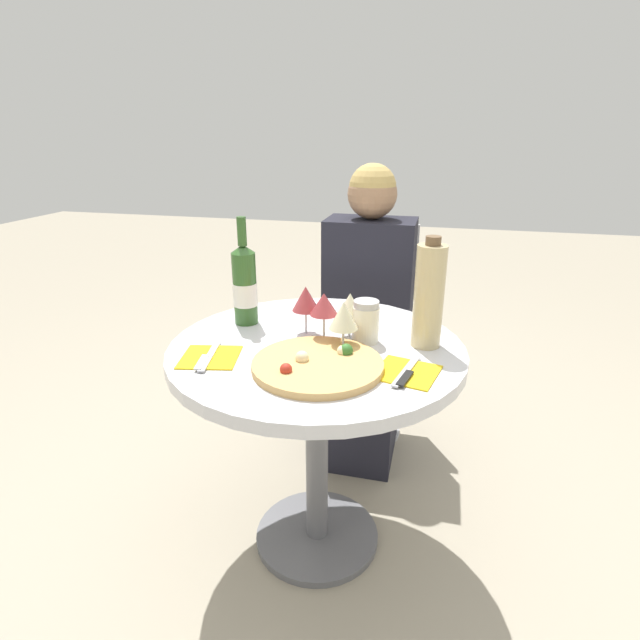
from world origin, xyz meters
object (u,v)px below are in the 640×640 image
object	(u,v)px
dining_table	(317,386)
seated_diner	(365,329)
chair_behind_diner	(369,335)
tall_carafe	(429,296)
pizza_large	(318,364)
wine_bottle	(245,285)

from	to	relation	value
dining_table	seated_diner	distance (m)	0.60
chair_behind_diner	tall_carafe	xyz separation A→B (m)	(0.25, -0.67, 0.41)
dining_table	seated_diner	size ratio (longest dim) A/B	0.72
seated_diner	pizza_large	bearing A→B (deg)	89.49
pizza_large	wine_bottle	distance (m)	0.42
wine_bottle	tall_carafe	bearing A→B (deg)	-4.53
pizza_large	wine_bottle	size ratio (longest dim) A/B	1.01
dining_table	wine_bottle	bearing A→B (deg)	156.19
chair_behind_diner	pizza_large	bearing A→B (deg)	89.57
wine_bottle	tall_carafe	xyz separation A→B (m)	(0.56, -0.04, 0.02)
seated_diner	tall_carafe	size ratio (longest dim) A/B	3.75
seated_diner	wine_bottle	distance (m)	0.65
chair_behind_diner	pizza_large	distance (m)	0.93
wine_bottle	pizza_large	bearing A→B (deg)	-41.14
dining_table	pizza_large	world-z (taller)	pizza_large
chair_behind_diner	wine_bottle	xyz separation A→B (m)	(-0.31, -0.63, 0.39)
seated_diner	dining_table	bearing A→B (deg)	85.40
pizza_large	wine_bottle	world-z (taller)	wine_bottle
pizza_large	tall_carafe	xyz separation A→B (m)	(0.26, 0.22, 0.14)
wine_bottle	tall_carafe	distance (m)	0.56
seated_diner	wine_bottle	size ratio (longest dim) A/B	3.50
chair_behind_diner	seated_diner	xyz separation A→B (m)	(-0.00, -0.14, 0.09)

